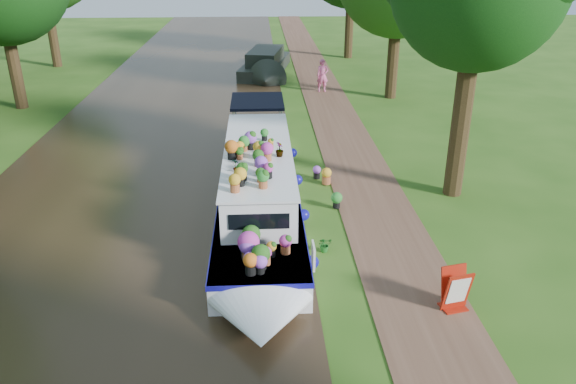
{
  "coord_description": "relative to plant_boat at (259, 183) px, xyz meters",
  "views": [
    {
      "loc": [
        -2.19,
        -12.79,
        7.18
      ],
      "look_at": [
        -1.49,
        0.46,
        1.3
      ],
      "focal_mm": 35.0,
      "sensor_mm": 36.0,
      "label": 1
    }
  ],
  "objects": [
    {
      "name": "pedestrian_pink",
      "position": [
        3.41,
        14.24,
        0.01
      ],
      "size": [
        0.64,
        0.45,
        1.67
      ],
      "primitive_type": "imported",
      "rotation": [
        0.0,
        0.0,
        0.08
      ],
      "color": "pink",
      "rests_on": "towpath"
    },
    {
      "name": "sandwich_board",
      "position": [
        4.13,
        -5.13,
        -0.4
      ],
      "size": [
        0.62,
        0.59,
        0.94
      ],
      "rotation": [
        0.0,
        0.0,
        0.23
      ],
      "color": "#9E1A0B",
      "rests_on": "towpath"
    },
    {
      "name": "towpath",
      "position": [
        3.45,
        -2.13,
        -0.84
      ],
      "size": [
        2.2,
        100.0,
        0.03
      ],
      "primitive_type": "cube",
      "color": "brown",
      "rests_on": "ground"
    },
    {
      "name": "plant_boat",
      "position": [
        0.0,
        0.0,
        0.0
      ],
      "size": [
        2.29,
        13.52,
        2.26
      ],
      "color": "white",
      "rests_on": "canal_water"
    },
    {
      "name": "canal_water",
      "position": [
        -3.75,
        -2.13,
        -0.84
      ],
      "size": [
        10.0,
        100.0,
        0.02
      ],
      "primitive_type": "cube",
      "color": "black",
      "rests_on": "ground"
    },
    {
      "name": "verge_plant",
      "position": [
        1.65,
        -2.52,
        -0.66
      ],
      "size": [
        0.41,
        0.38,
        0.39
      ],
      "primitive_type": "imported",
      "rotation": [
        0.0,
        0.0,
        0.24
      ],
      "color": "#1D621E",
      "rests_on": "ground"
    },
    {
      "name": "second_boat",
      "position": [
        0.5,
        18.89,
        -0.26
      ],
      "size": [
        3.34,
        7.8,
        1.45
      ],
      "rotation": [
        0.0,
        0.0,
        -0.19
      ],
      "color": "black",
      "rests_on": "canal_water"
    },
    {
      "name": "ground",
      "position": [
        2.25,
        -2.13,
        -0.85
      ],
      "size": [
        100.0,
        100.0,
        0.0
      ],
      "primitive_type": "plane",
      "color": "#2A5114",
      "rests_on": "ground"
    }
  ]
}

